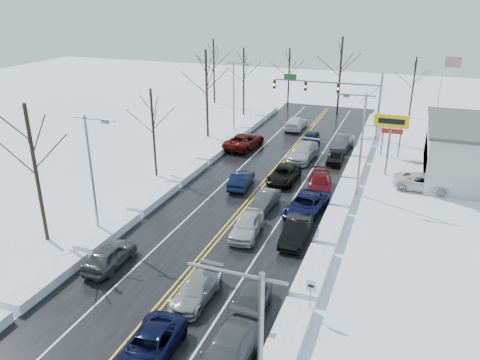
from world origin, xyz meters
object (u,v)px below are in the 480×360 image
at_px(tires_plus_sign, 391,125).
at_px(oncoming_car_0, 241,187).
at_px(traffic_signal_mast, 337,92).
at_px(flagpole, 441,91).

bearing_deg(tires_plus_sign, oncoming_car_0, -147.15).
distance_m(traffic_signal_mast, oncoming_car_0, 21.24).
relative_size(tires_plus_sign, oncoming_car_0, 1.35).
distance_m(traffic_signal_mast, flagpole, 11.90).
distance_m(traffic_signal_mast, tires_plus_sign, 13.92).
bearing_deg(traffic_signal_mast, flagpole, 9.73).
bearing_deg(traffic_signal_mast, oncoming_car_0, -104.51).
xyz_separation_m(flagpole, oncoming_car_0, (-16.87, -21.88, -5.93)).
height_order(traffic_signal_mast, oncoming_car_0, traffic_signal_mast).
xyz_separation_m(traffic_signal_mast, oncoming_car_0, (-5.14, -19.87, -5.48)).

